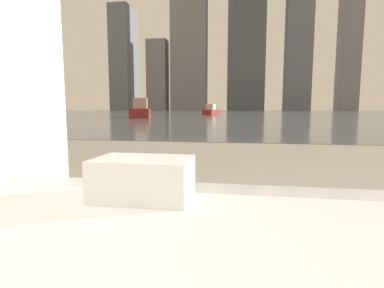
{
  "coord_description": "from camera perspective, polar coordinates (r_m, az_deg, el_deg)",
  "views": [
    {
      "loc": [
        0.26,
        0.09,
        0.79
      ],
      "look_at": [
        -0.09,
        2.21,
        0.54
      ],
      "focal_mm": 28.0,
      "sensor_mm": 36.0,
      "label": 1
    }
  ],
  "objects": [
    {
      "name": "towel_stack",
      "position": [
        0.89,
        -9.29,
        -6.47
      ],
      "size": [
        0.28,
        0.18,
        0.12
      ],
      "color": "white",
      "rests_on": "bathtub"
    },
    {
      "name": "harbor_water",
      "position": [
        61.92,
        9.3,
        5.99
      ],
      "size": [
        180.0,
        110.0,
        0.01
      ],
      "color": "slate",
      "rests_on": "ground_plane"
    },
    {
      "name": "harbor_boat_0",
      "position": [
        25.68,
        -9.75,
        6.25
      ],
      "size": [
        2.6,
        4.59,
        1.63
      ],
      "color": "maroon",
      "rests_on": "harbor_water"
    },
    {
      "name": "harbor_boat_1",
      "position": [
        37.12,
        3.63,
        6.3
      ],
      "size": [
        1.83,
        3.63,
        1.3
      ],
      "color": "maroon",
      "rests_on": "harbor_water"
    },
    {
      "name": "skyline_tower_0",
      "position": [
        128.61,
        -12.78,
        15.35
      ],
      "size": [
        7.64,
        13.31,
        40.5
      ],
      "color": "slate",
      "rests_on": "ground_plane"
    },
    {
      "name": "skyline_tower_1",
      "position": [
        123.3,
        -6.55,
        12.8
      ],
      "size": [
        7.84,
        6.01,
        27.51
      ],
      "color": "slate",
      "rests_on": "ground_plane"
    },
    {
      "name": "skyline_tower_2",
      "position": [
        123.99,
        -0.48,
        21.9
      ],
      "size": [
        13.71,
        8.42,
        66.12
      ],
      "color": "slate",
      "rests_on": "ground_plane"
    },
    {
      "name": "skyline_tower_4",
      "position": [
        124.85,
        19.87,
        23.15
      ],
      "size": [
        9.07,
        7.83,
        73.45
      ],
      "color": "slate",
      "rests_on": "ground_plane"
    },
    {
      "name": "skyline_tower_5",
      "position": [
        128.96,
        28.12,
        22.57
      ],
      "size": [
        6.17,
        8.62,
        74.95
      ],
      "color": "slate",
      "rests_on": "ground_plane"
    }
  ]
}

